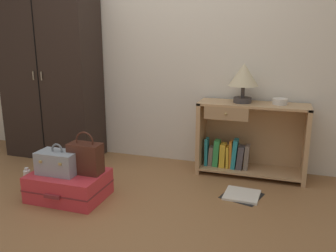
{
  "coord_description": "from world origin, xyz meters",
  "views": [
    {
      "loc": [
        1.14,
        -2.11,
        1.34
      ],
      "look_at": [
        0.19,
        0.81,
        0.55
      ],
      "focal_mm": 37.91,
      "sensor_mm": 36.0,
      "label": 1
    }
  ],
  "objects_px": {
    "wardrobe": "(51,74)",
    "handbag": "(86,158)",
    "bowl": "(280,101)",
    "bottle": "(28,179)",
    "bookshelf": "(247,140)",
    "train_case": "(58,162)",
    "suitcase_large": "(69,185)",
    "table_lamp": "(244,77)",
    "open_book_on_floor": "(242,195)"
  },
  "relations": [
    {
      "from": "train_case",
      "to": "bowl",
      "type": "bearing_deg",
      "value": 31.66
    },
    {
      "from": "bookshelf",
      "to": "bottle",
      "type": "bearing_deg",
      "value": -151.65
    },
    {
      "from": "train_case",
      "to": "bottle",
      "type": "xyz_separation_m",
      "value": [
        -0.38,
        0.06,
        -0.23
      ]
    },
    {
      "from": "train_case",
      "to": "wardrobe",
      "type": "bearing_deg",
      "value": 126.1
    },
    {
      "from": "open_book_on_floor",
      "to": "suitcase_large",
      "type": "bearing_deg",
      "value": -160.84
    },
    {
      "from": "suitcase_large",
      "to": "handbag",
      "type": "distance_m",
      "value": 0.29
    },
    {
      "from": "bookshelf",
      "to": "bottle",
      "type": "distance_m",
      "value": 2.07
    },
    {
      "from": "bookshelf",
      "to": "open_book_on_floor",
      "type": "distance_m",
      "value": 0.63
    },
    {
      "from": "bookshelf",
      "to": "open_book_on_floor",
      "type": "height_order",
      "value": "bookshelf"
    },
    {
      "from": "bookshelf",
      "to": "open_book_on_floor",
      "type": "bearing_deg",
      "value": -86.48
    },
    {
      "from": "bowl",
      "to": "bottle",
      "type": "bearing_deg",
      "value": -154.72
    },
    {
      "from": "bowl",
      "to": "open_book_on_floor",
      "type": "xyz_separation_m",
      "value": [
        -0.25,
        -0.54,
        -0.74
      ]
    },
    {
      "from": "open_book_on_floor",
      "to": "bottle",
      "type": "bearing_deg",
      "value": -166.27
    },
    {
      "from": "bowl",
      "to": "train_case",
      "type": "relative_size",
      "value": 0.41
    },
    {
      "from": "bowl",
      "to": "suitcase_large",
      "type": "height_order",
      "value": "bowl"
    },
    {
      "from": "wardrobe",
      "to": "handbag",
      "type": "bearing_deg",
      "value": -44.11
    },
    {
      "from": "wardrobe",
      "to": "table_lamp",
      "type": "bearing_deg",
      "value": 1.57
    },
    {
      "from": "train_case",
      "to": "open_book_on_floor",
      "type": "bearing_deg",
      "value": 19.45
    },
    {
      "from": "wardrobe",
      "to": "bowl",
      "type": "xyz_separation_m",
      "value": [
        2.42,
        0.07,
        -0.19
      ]
    },
    {
      "from": "wardrobe",
      "to": "train_case",
      "type": "relative_size",
      "value": 5.54
    },
    {
      "from": "wardrobe",
      "to": "bookshelf",
      "type": "bearing_deg",
      "value": 1.69
    },
    {
      "from": "bookshelf",
      "to": "train_case",
      "type": "relative_size",
      "value": 3.07
    },
    {
      "from": "wardrobe",
      "to": "bowl",
      "type": "distance_m",
      "value": 2.42
    },
    {
      "from": "table_lamp",
      "to": "bottle",
      "type": "distance_m",
      "value": 2.18
    },
    {
      "from": "bowl",
      "to": "handbag",
      "type": "xyz_separation_m",
      "value": [
        -1.49,
        -0.97,
        -0.39
      ]
    },
    {
      "from": "bookshelf",
      "to": "wardrobe",
      "type": "bearing_deg",
      "value": -178.31
    },
    {
      "from": "bookshelf",
      "to": "table_lamp",
      "type": "xyz_separation_m",
      "value": [
        -0.06,
        -0.01,
        0.61
      ]
    },
    {
      "from": "wardrobe",
      "to": "bottle",
      "type": "xyz_separation_m",
      "value": [
        0.33,
        -0.91,
        -0.84
      ]
    },
    {
      "from": "bookshelf",
      "to": "table_lamp",
      "type": "height_order",
      "value": "table_lamp"
    },
    {
      "from": "train_case",
      "to": "open_book_on_floor",
      "type": "distance_m",
      "value": 1.58
    },
    {
      "from": "wardrobe",
      "to": "suitcase_large",
      "type": "bearing_deg",
      "value": -50.52
    },
    {
      "from": "wardrobe",
      "to": "handbag",
      "type": "relative_size",
      "value": 5.21
    },
    {
      "from": "suitcase_large",
      "to": "train_case",
      "type": "relative_size",
      "value": 1.84
    },
    {
      "from": "train_case",
      "to": "handbag",
      "type": "distance_m",
      "value": 0.23
    },
    {
      "from": "suitcase_large",
      "to": "train_case",
      "type": "xyz_separation_m",
      "value": [
        -0.07,
        -0.03,
        0.21
      ]
    },
    {
      "from": "wardrobe",
      "to": "train_case",
      "type": "xyz_separation_m",
      "value": [
        0.71,
        -0.98,
        -0.61
      ]
    },
    {
      "from": "wardrobe",
      "to": "table_lamp",
      "type": "distance_m",
      "value": 2.08
    },
    {
      "from": "bottle",
      "to": "open_book_on_floor",
      "type": "xyz_separation_m",
      "value": [
        1.84,
        0.45,
        -0.08
      ]
    },
    {
      "from": "wardrobe",
      "to": "handbag",
      "type": "xyz_separation_m",
      "value": [
        0.93,
        -0.9,
        -0.57
      ]
    },
    {
      "from": "train_case",
      "to": "open_book_on_floor",
      "type": "height_order",
      "value": "train_case"
    },
    {
      "from": "bookshelf",
      "to": "suitcase_large",
      "type": "relative_size",
      "value": 1.66
    },
    {
      "from": "suitcase_large",
      "to": "handbag",
      "type": "xyz_separation_m",
      "value": [
        0.15,
        0.05,
        0.24
      ]
    },
    {
      "from": "bottle",
      "to": "suitcase_large",
      "type": "bearing_deg",
      "value": -4.23
    },
    {
      "from": "bowl",
      "to": "handbag",
      "type": "relative_size",
      "value": 0.38
    },
    {
      "from": "bowl",
      "to": "bottle",
      "type": "height_order",
      "value": "bowl"
    },
    {
      "from": "table_lamp",
      "to": "open_book_on_floor",
      "type": "bearing_deg",
      "value": -79.81
    },
    {
      "from": "wardrobe",
      "to": "table_lamp",
      "type": "relative_size",
      "value": 5.02
    },
    {
      "from": "train_case",
      "to": "open_book_on_floor",
      "type": "xyz_separation_m",
      "value": [
        1.46,
        0.51,
        -0.31
      ]
    },
    {
      "from": "suitcase_large",
      "to": "train_case",
      "type": "distance_m",
      "value": 0.22
    },
    {
      "from": "table_lamp",
      "to": "handbag",
      "type": "distance_m",
      "value": 1.61
    }
  ]
}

